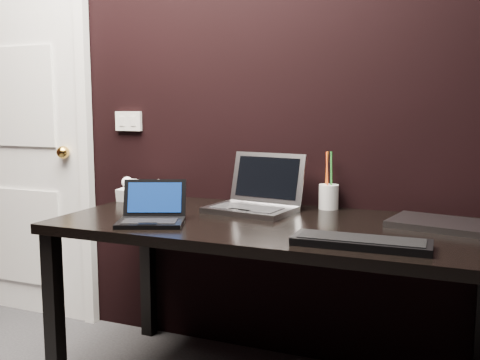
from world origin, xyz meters
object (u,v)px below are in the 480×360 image
at_px(desk, 271,241).
at_px(closed_laptop, 440,224).
at_px(netbook, 152,215).
at_px(pen_cup, 329,196).
at_px(desk_phone, 144,192).
at_px(ext_keyboard, 361,242).
at_px(door, 19,133).
at_px(mobile_phone, 147,199).
at_px(silver_laptop, 255,200).

height_order(desk, closed_laptop, closed_laptop).
height_order(desk, netbook, netbook).
bearing_deg(netbook, pen_cup, 44.60).
bearing_deg(desk, desk_phone, 163.16).
xyz_separation_m(desk, pen_cup, (0.15, 0.35, 0.14)).
xyz_separation_m(desk, desk_phone, (-0.73, 0.22, 0.12)).
bearing_deg(netbook, ext_keyboard, -3.29).
height_order(door, closed_laptop, door).
xyz_separation_m(mobile_phone, pen_cup, (0.78, 0.27, 0.03)).
height_order(door, desk, door).
xyz_separation_m(door, closed_laptop, (2.27, -0.23, -0.29)).
bearing_deg(door, mobile_phone, -15.88).
bearing_deg(silver_laptop, desk, -52.43).
height_order(closed_laptop, mobile_phone, mobile_phone).
xyz_separation_m(door, desk_phone, (0.92, -0.15, -0.26)).
bearing_deg(pen_cup, desk_phone, -171.63).
distance_m(door, pen_cup, 1.81).
bearing_deg(silver_laptop, mobile_phone, -168.92).
distance_m(ext_keyboard, desk_phone, 1.22).
bearing_deg(door, closed_laptop, -5.75).
xyz_separation_m(silver_laptop, mobile_phone, (-0.49, -0.10, -0.01)).
relative_size(ext_keyboard, closed_laptop, 1.12).
bearing_deg(closed_laptop, door, 174.25).
height_order(ext_keyboard, closed_laptop, ext_keyboard).
height_order(desk, ext_keyboard, ext_keyboard).
xyz_separation_m(ext_keyboard, mobile_phone, (-1.02, 0.34, 0.02)).
xyz_separation_m(netbook, closed_laptop, (1.04, 0.36, -0.02)).
height_order(silver_laptop, desk_phone, silver_laptop).
bearing_deg(mobile_phone, closed_laptop, 2.84).
bearing_deg(silver_laptop, pen_cup, 30.60).
height_order(netbook, mobile_phone, netbook).
distance_m(ext_keyboard, pen_cup, 0.66).
bearing_deg(desk, pen_cup, 67.25).
xyz_separation_m(desk, netbook, (-0.42, -0.21, 0.11)).
distance_m(desk, pen_cup, 0.40).
height_order(desk, pen_cup, pen_cup).
bearing_deg(closed_laptop, desk_phone, 176.86).
height_order(door, pen_cup, door).
xyz_separation_m(desk_phone, mobile_phone, (0.10, -0.14, -0.01)).
xyz_separation_m(netbook, ext_keyboard, (0.81, -0.05, -0.02)).
relative_size(door, pen_cup, 8.34).
relative_size(netbook, ext_keyboard, 0.71).
xyz_separation_m(netbook, desk_phone, (-0.31, 0.43, 0.01)).
relative_size(ext_keyboard, mobile_phone, 4.79).
distance_m(door, closed_laptop, 2.30).
bearing_deg(desk, silver_laptop, 127.57).
distance_m(desk, netbook, 0.48).
relative_size(door, desk_phone, 8.47).
bearing_deg(desk_phone, door, 170.48).
distance_m(door, netbook, 1.39).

